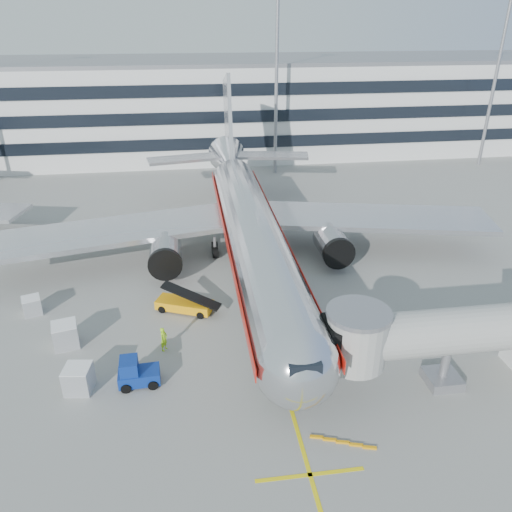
{
  "coord_description": "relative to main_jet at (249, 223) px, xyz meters",
  "views": [
    {
      "loc": [
        -5.56,
        -32.36,
        22.37
      ],
      "look_at": [
        -0.25,
        4.94,
        4.0
      ],
      "focal_mm": 35.0,
      "sensor_mm": 36.0,
      "label": 1
    }
  ],
  "objects": [
    {
      "name": "stop_bar",
      "position": [
        0.0,
        -25.72,
        -4.23
      ],
      "size": [
        6.0,
        0.25,
        0.01
      ],
      "primitive_type": "cube",
      "color": "yellow",
      "rests_on": "ground"
    },
    {
      "name": "cargo_container_front",
      "position": [
        -13.41,
        -16.96,
        -3.33
      ],
      "size": [
        1.9,
        1.9,
        1.79
      ],
      "color": "silver",
      "rests_on": "ground"
    },
    {
      "name": "cargo_container_right",
      "position": [
        -18.87,
        -6.79,
        -3.49
      ],
      "size": [
        1.76,
        1.76,
        1.48
      ],
      "color": "silver",
      "rests_on": "ground"
    },
    {
      "name": "light_mast_east",
      "position": [
        42.0,
        30.28,
        10.64
      ],
      "size": [
        2.4,
        1.2,
        25.45
      ],
      "color": "gray",
      "rests_on": "ground"
    },
    {
      "name": "terminal",
      "position": [
        0.0,
        46.23,
        3.57
      ],
      "size": [
        150.0,
        24.25,
        15.6
      ],
      "color": "silver",
      "rests_on": "ground"
    },
    {
      "name": "cargo_container_left",
      "position": [
        -15.23,
        -11.77,
        -3.3
      ],
      "size": [
        2.11,
        2.11,
        1.86
      ],
      "color": "silver",
      "rests_on": "ground"
    },
    {
      "name": "ground",
      "position": [
        0.0,
        -11.72,
        -4.23
      ],
      "size": [
        180.0,
        180.0,
        0.0
      ],
      "primitive_type": "plane",
      "color": "gray",
      "rests_on": "ground"
    },
    {
      "name": "main_jet",
      "position": [
        0.0,
        0.0,
        0.0
      ],
      "size": [
        50.95,
        48.7,
        16.06
      ],
      "color": "silver",
      "rests_on": "ground"
    },
    {
      "name": "jet_bridge",
      "position": [
        12.18,
        -19.72,
        -0.36
      ],
      "size": [
        17.8,
        4.5,
        7.0
      ],
      "color": "silver",
      "rests_on": "ground"
    },
    {
      "name": "belt_loader",
      "position": [
        -6.44,
        -8.15,
        -3.57
      ],
      "size": [
        4.96,
        3.4,
        2.35
      ],
      "color": "orange",
      "rests_on": "ground"
    },
    {
      "name": "light_mast_centre",
      "position": [
        8.0,
        30.28,
        10.64
      ],
      "size": [
        2.4,
        1.2,
        25.45
      ],
      "color": "gray",
      "rests_on": "ground"
    },
    {
      "name": "lead_in_line",
      "position": [
        0.0,
        -1.72,
        -4.23
      ],
      "size": [
        0.25,
        70.0,
        0.01
      ],
      "primitive_type": "cube",
      "color": "yellow",
      "rests_on": "ground"
    },
    {
      "name": "baggage_tug",
      "position": [
        -9.73,
        -16.92,
        -3.35
      ],
      "size": [
        2.78,
        1.86,
        2.03
      ],
      "color": "navy",
      "rests_on": "ground"
    },
    {
      "name": "ramp_worker",
      "position": [
        -8.0,
        -13.35,
        -3.29
      ],
      "size": [
        0.74,
        0.82,
        1.89
      ],
      "primitive_type": "imported",
      "rotation": [
        0.0,
        0.0,
        1.03
      ],
      "color": "#9ADA16",
      "rests_on": "ground"
    }
  ]
}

